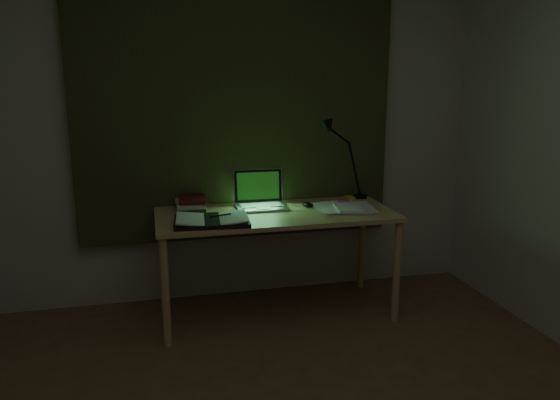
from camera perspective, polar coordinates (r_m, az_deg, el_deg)
The scene contains 11 objects.
wall_back at distance 3.86m, azimuth -4.60°, elevation 7.87°, with size 3.50×0.00×2.50m, color beige.
curtain at distance 3.81m, azimuth -4.56°, elevation 10.81°, with size 2.20×0.06×2.00m, color #30351A.
desk at distance 3.69m, azimuth -0.44°, elevation -6.65°, with size 1.55×0.68×0.71m, color tan, non-canonical shape.
laptop at distance 3.66m, azimuth -1.94°, elevation 0.99°, with size 0.34×0.38×0.25m, color #AFB0B4, non-canonical shape.
open_textbook at distance 3.35m, azimuth -7.13°, elevation -2.07°, with size 0.45×0.32×0.04m, color silver, non-canonical shape.
book_stack at distance 3.69m, azimuth -9.27°, elevation -0.30°, with size 0.19×0.23×0.09m, color silver, non-canonical shape.
loose_papers at distance 3.67m, azimuth 6.23°, elevation -0.85°, with size 0.37×0.40×0.02m, color white, non-canonical shape.
mouse at distance 3.72m, azimuth 2.91°, elevation -0.48°, with size 0.06×0.09×0.04m, color black.
sticky_yellow at distance 4.02m, azimuth 7.28°, elevation 0.30°, with size 0.07×0.07×0.01m, color yellow.
sticky_pink at distance 3.89m, azimuth 6.61°, elevation -0.07°, with size 0.08×0.08×0.02m, color #CF508F.
desk_lamp at distance 3.99m, azimuth 8.50°, elevation 4.17°, with size 0.37×0.29×0.56m, color black, non-canonical shape.
Camera 1 is at (-0.60, -1.80, 1.60)m, focal length 35.00 mm.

